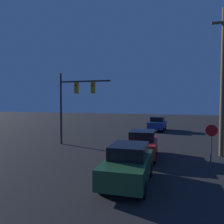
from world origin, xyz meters
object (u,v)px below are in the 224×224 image
car_near (128,164)px  car_mid (142,144)px  traffic_signal_mast (73,97)px  utility_pole (223,80)px  stop_sign (211,136)px  car_far (157,124)px

car_near → car_mid: size_ratio=0.98×
car_near → traffic_signal_mast: 9.75m
traffic_signal_mast → utility_pole: (10.86, -0.76, 1.00)m
car_mid → utility_pole: size_ratio=0.43×
car_mid → utility_pole: bearing=-163.8°
traffic_signal_mast → stop_sign: traffic_signal_mast is taller
stop_sign → utility_pole: size_ratio=0.23×
car_mid → traffic_signal_mast: 7.13m
car_mid → traffic_signal_mast: (-5.98, 2.43, 3.03)m
car_far → utility_pole: size_ratio=0.43×
car_far → utility_pole: bearing=117.4°
car_far → car_near: bearing=94.3°
car_far → utility_pole: 13.00m
traffic_signal_mast → utility_pole: size_ratio=0.62×
car_near → car_mid: bearing=-89.9°
car_near → utility_pole: 8.89m
car_far → traffic_signal_mast: size_ratio=0.70×
car_near → traffic_signal_mast: (-6.02, 7.04, 3.03)m
car_near → utility_pole: (4.84, 6.28, 4.03)m
car_mid → utility_pole: 6.55m
utility_pole → car_mid: bearing=-161.2°
car_near → car_mid: 4.61m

